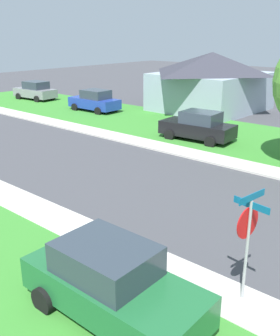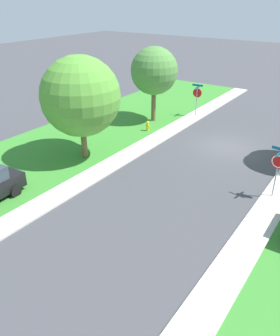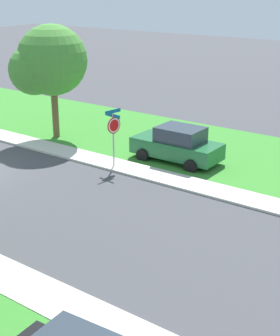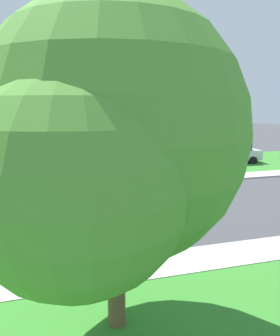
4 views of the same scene
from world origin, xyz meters
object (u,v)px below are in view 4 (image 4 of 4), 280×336
at_px(car_silver_kerbside_mid, 233,152).
at_px(car_green_near_corner, 76,165).
at_px(house_left_setback, 179,127).
at_px(tree_sidewalk_mid, 106,144).
at_px(stop_sign_far_corner, 41,156).

height_order(car_silver_kerbside_mid, car_green_near_corner, same).
bearing_deg(car_green_near_corner, house_left_setback, 132.88).
xyz_separation_m(car_silver_kerbside_mid, tree_sidewalk_mid, (16.09, -12.60, 2.95)).
bearing_deg(stop_sign_far_corner, house_left_setback, 134.25).
bearing_deg(house_left_setback, tree_sidewalk_mid, -25.09).
distance_m(stop_sign_far_corner, car_green_near_corner, 3.25).
height_order(stop_sign_far_corner, tree_sidewalk_mid, tree_sidewalk_mid).
distance_m(stop_sign_far_corner, car_silver_kerbside_mid, 15.02).
bearing_deg(car_green_near_corner, car_silver_kerbside_mid, 100.13).
height_order(stop_sign_far_corner, car_green_near_corner, stop_sign_far_corner).
bearing_deg(car_green_near_corner, stop_sign_far_corner, -39.06).
xyz_separation_m(car_silver_kerbside_mid, house_left_setback, (-8.02, -1.31, 1.50)).
xyz_separation_m(stop_sign_far_corner, car_green_near_corner, (-2.40, 1.95, -1.01)).
bearing_deg(car_silver_kerbside_mid, tree_sidewalk_mid, -38.06).
relative_size(car_silver_kerbside_mid, car_green_near_corner, 1.02).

